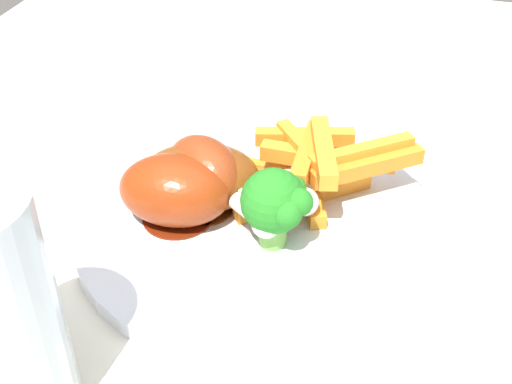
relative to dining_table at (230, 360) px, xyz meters
The scene contains 8 objects.
dining_table is the anchor object (origin of this frame).
dinner_plate 0.13m from the dining_table, 136.97° to the left, with size 0.25×0.25×0.01m, color silver.
broccoli_floret_front 0.17m from the dining_table, 80.68° to the left, with size 0.04×0.05×0.06m.
carrot_fries_pile 0.18m from the dining_table, 141.80° to the left, with size 0.11×0.15×0.05m.
chicken_drumstick_near 0.16m from the dining_table, 138.05° to the right, with size 0.08×0.10×0.05m.
chicken_drumstick_far 0.16m from the dining_table, 97.88° to the right, with size 0.06×0.13×0.05m.
chicken_drumstick_extra 0.16m from the dining_table, 133.03° to the right, with size 0.08×0.13×0.04m.
fork 0.36m from the dining_table, 149.72° to the left, with size 0.19×0.01×0.01m, color silver.
Camera 1 is at (0.33, 0.12, 1.06)m, focal length 48.27 mm.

